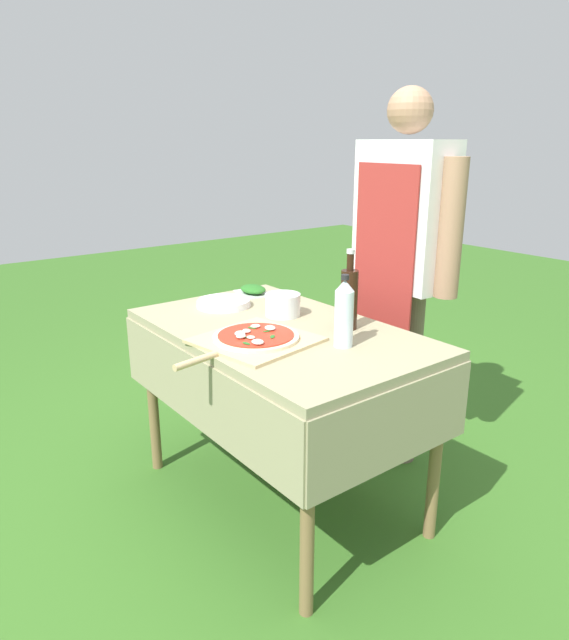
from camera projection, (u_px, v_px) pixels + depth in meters
ground_plane at (280, 498)px, 2.46m from camera, size 12.00×12.00×0.00m
prep_table at (280, 352)px, 2.25m from camera, size 1.23×0.76×0.77m
person_cook at (401, 252)px, 2.54m from camera, size 0.63×0.24×1.69m
pizza_on_peel at (254, 339)px, 2.06m from camera, size 0.44×0.58×0.05m
oil_bottle at (349, 298)px, 2.18m from camera, size 0.07×0.07×0.31m
water_bottle at (344, 313)px, 1.99m from camera, size 0.07×0.07×0.26m
herb_container at (253, 290)px, 2.71m from camera, size 0.20×0.16×0.04m
mixing_tub at (283, 305)px, 2.37m from camera, size 0.15×0.15×0.09m
plate_stack at (224, 303)px, 2.51m from camera, size 0.24×0.24×0.03m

